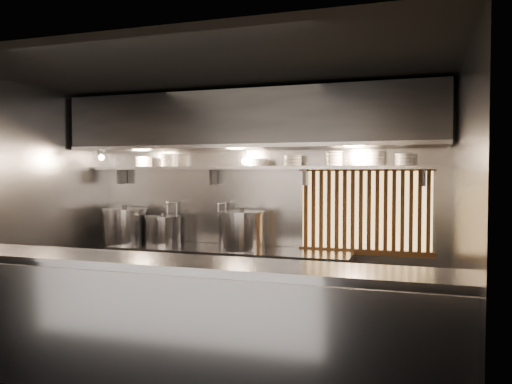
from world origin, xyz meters
The scene contains 24 objects.
floor centered at (0.00, 0.00, 0.00)m, with size 4.50×4.50×0.00m, color black.
ceiling centered at (0.00, 0.00, 2.80)m, with size 4.50×4.50×0.00m, color black.
wall_back centered at (0.00, 1.50, 1.40)m, with size 4.50×4.50×0.00m, color gray.
wall_left centered at (-2.25, 0.00, 1.40)m, with size 3.00×3.00×0.00m, color gray.
wall_right centered at (2.25, 0.00, 1.40)m, with size 3.00×3.00×0.00m, color gray.
serving_counter centered at (0.00, -0.96, 0.57)m, with size 4.50×0.56×1.13m.
cooking_bench centered at (-0.30, 1.13, 0.45)m, with size 3.00×0.70×0.90m, color #99999E.
bowl_shelf centered at (0.00, 1.32, 1.88)m, with size 4.40×0.34×0.04m, color #99999E.
exhaust_hood centered at (0.00, 1.10, 2.42)m, with size 4.40×0.81×0.65m.
wood_screen centered at (1.30, 1.45, 1.38)m, with size 1.56×0.09×1.04m.
faucet_left centered at (-1.15, 1.37, 1.31)m, with size 0.04×0.30×0.50m.
faucet_right centered at (-0.45, 1.37, 1.31)m, with size 0.04×0.30×0.50m.
heat_lamp centered at (-1.90, 0.85, 2.07)m, with size 0.25×0.35×0.20m.
pendant_bulb centered at (-0.10, 1.20, 1.96)m, with size 0.09×0.09×0.19m.
stock_pot_left centered at (-1.75, 1.15, 1.13)m, with size 0.76×0.76×0.50m.
stock_pot_mid centered at (-1.21, 1.18, 1.09)m, with size 0.56×0.56×0.41m.
stock_pot_right centered at (-0.11, 1.10, 1.13)m, with size 0.66×0.66×0.50m.
bowl_stack_0 centered at (-1.56, 1.32, 1.97)m, with size 0.23×0.23×0.13m.
bowl_stack_1 centered at (-1.18, 1.32, 1.98)m, with size 0.24×0.24×0.17m.
bowl_stack_2 centered at (0.05, 1.32, 1.95)m, with size 0.21×0.21×0.09m.
bowl_stack_3 centered at (0.46, 1.32, 1.97)m, with size 0.23×0.23×0.13m.
bowl_stack_4 centered at (0.95, 1.32, 1.98)m, with size 0.21×0.21×0.17m.
bowl_stack_5 centered at (1.43, 1.32, 1.98)m, with size 0.21×0.21×0.17m.
bowl_stack_6 centered at (1.75, 1.32, 1.97)m, with size 0.24×0.24×0.13m.
Camera 1 is at (1.88, -4.49, 1.81)m, focal length 35.00 mm.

